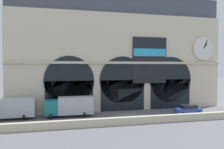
{
  "coord_description": "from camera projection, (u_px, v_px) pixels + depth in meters",
  "views": [
    {
      "loc": [
        -10.97,
        -32.95,
        7.97
      ],
      "look_at": [
        -1.98,
        5.0,
        6.56
      ],
      "focal_mm": 35.14,
      "sensor_mm": 36.0,
      "label": 1
    }
  ],
  "objects": [
    {
      "name": "box_truck_midwest",
      "position": [
        70.0,
        106.0,
        34.89
      ],
      "size": [
        7.5,
        2.91,
        3.12
      ],
      "color": "#19727A",
      "rests_on": "ground"
    },
    {
      "name": "quay_parapet_wall",
      "position": [
        142.0,
        120.0,
        30.46
      ],
      "size": [
        90.0,
        0.7,
        1.07
      ],
      "primitive_type": "cube",
      "color": "beige",
      "rests_on": "ground"
    },
    {
      "name": "box_truck_west",
      "position": [
        10.0,
        108.0,
        32.94
      ],
      "size": [
        7.5,
        2.91,
        3.12
      ],
      "color": "white",
      "rests_on": "ground"
    },
    {
      "name": "car_mideast",
      "position": [
        188.0,
        109.0,
        36.81
      ],
      "size": [
        4.4,
        2.22,
        1.55
      ],
      "color": "#28479E",
      "rests_on": "ground"
    },
    {
      "name": "ground_plane",
      "position": [
        131.0,
        117.0,
        34.86
      ],
      "size": [
        200.0,
        200.0,
        0.0
      ],
      "primitive_type": "plane",
      "color": "slate"
    },
    {
      "name": "station_building",
      "position": [
        120.0,
        54.0,
        41.49
      ],
      "size": [
        39.74,
        4.81,
        21.28
      ],
      "color": "beige",
      "rests_on": "ground"
    }
  ]
}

